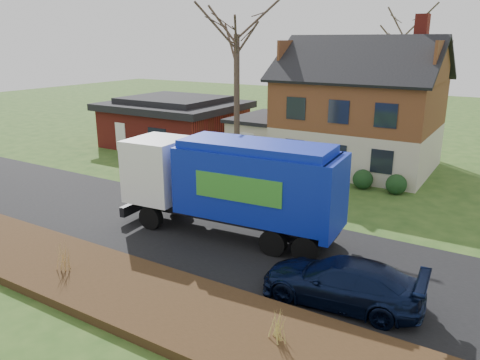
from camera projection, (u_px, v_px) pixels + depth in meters
The scene contains 12 objects.
ground at pixel (203, 233), 19.72m from camera, with size 120.00×120.00×0.00m, color #274818.
road at pixel (203, 233), 19.72m from camera, with size 80.00×7.00×0.02m, color black.
mulch_verge at pixel (108, 283), 15.35m from camera, with size 80.00×3.50×0.30m, color black.
main_house at pixel (351, 103), 29.17m from camera, with size 12.95×8.95×9.26m.
ranch_house at pixel (175, 122), 35.82m from camera, with size 9.80×8.20×3.70m.
garbage_truck at pixel (233, 181), 18.92m from camera, with size 9.60×3.24×4.05m.
silver_sedan at pixel (244, 185), 24.06m from camera, with size 1.43×4.10×1.35m, color #A5A7AD.
navy_wagon at pixel (341, 282), 14.32m from camera, with size 2.01×4.94×1.43m, color black.
tree_front_west at pixel (237, 12), 25.98m from camera, with size 3.80×3.80×11.31m.
tree_back at pixel (405, 19), 33.50m from camera, with size 3.50×3.50×11.07m.
grass_clump_mid at pixel (64, 255), 15.84m from camera, with size 0.37×0.30×1.03m.
grass_clump_east at pixel (277, 323), 12.10m from camera, with size 0.39×0.32×0.97m.
Camera 1 is at (10.90, -14.71, 7.82)m, focal length 35.00 mm.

